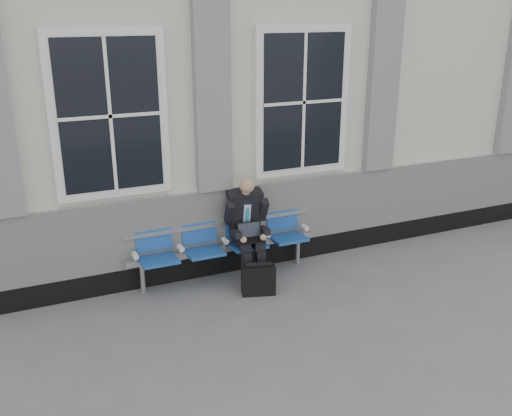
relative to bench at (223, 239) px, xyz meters
name	(u,v)px	position (x,y,z in m)	size (l,w,h in m)	color
ground	(328,309)	(0.84, -1.32, -0.55)	(70.00, 70.00, 0.00)	slate
station_building	(222,87)	(0.82, 2.15, 1.67)	(14.40, 4.40, 4.49)	beige
bench	(223,239)	(0.00, 0.00, 0.00)	(2.60, 0.47, 0.91)	#9EA0A3
businessman	(247,224)	(0.29, -0.13, 0.20)	(0.57, 0.76, 1.39)	black
briefcase	(258,279)	(0.23, -0.63, -0.35)	(0.45, 0.29, 0.43)	black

